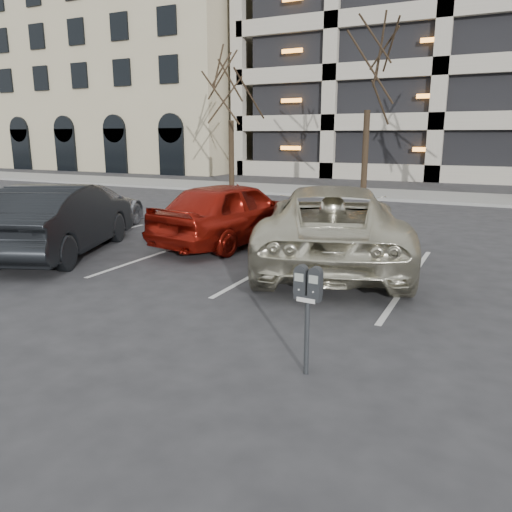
{
  "coord_description": "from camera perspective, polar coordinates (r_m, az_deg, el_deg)",
  "views": [
    {
      "loc": [
        2.8,
        -7.1,
        2.65
      ],
      "look_at": [
        -0.1,
        -1.21,
        1.07
      ],
      "focal_mm": 35.0,
      "sensor_mm": 36.0,
      "label": 1
    }
  ],
  "objects": [
    {
      "name": "office_building",
      "position": [
        48.4,
        -14.25,
        18.87
      ],
      "size": [
        26.0,
        16.2,
        15.0
      ],
      "color": "tan",
      "rests_on": "ground"
    },
    {
      "name": "car_dark",
      "position": [
        12.25,
        -21.36,
        3.94
      ],
      "size": [
        3.41,
        5.19,
        1.62
      ],
      "primitive_type": "imported",
      "rotation": [
        0.0,
        0.0,
        3.52
      ],
      "color": "black",
      "rests_on": "ground"
    },
    {
      "name": "sidewalk",
      "position": [
        23.42,
        19.31,
        6.42
      ],
      "size": [
        80.0,
        4.0,
        0.12
      ],
      "primitive_type": "cube",
      "color": "gray",
      "rests_on": "ground"
    },
    {
      "name": "tree_a",
      "position": [
        26.57,
        -2.92,
        19.7
      ],
      "size": [
        3.36,
        3.36,
        7.64
      ],
      "color": "black",
      "rests_on": "ground"
    },
    {
      "name": "suv_silver",
      "position": [
        10.61,
        8.64,
        3.54
      ],
      "size": [
        4.53,
        6.6,
        1.68
      ],
      "rotation": [
        0.0,
        0.0,
        3.46
      ],
      "color": "beige",
      "rests_on": "ground"
    },
    {
      "name": "parking_meter",
      "position": [
        5.54,
        5.94,
        -4.33
      ],
      "size": [
        0.33,
        0.14,
        1.25
      ],
      "rotation": [
        0.0,
        0.0,
        -0.06
      ],
      "color": "black",
      "rests_on": "ground"
    },
    {
      "name": "stall_lines",
      "position": [
        10.63,
        2.08,
        -0.89
      ],
      "size": [
        16.9,
        5.2,
        0.0
      ],
      "color": "silver",
      "rests_on": "ground"
    },
    {
      "name": "ground",
      "position": [
        8.08,
        4.46,
        -5.67
      ],
      "size": [
        140.0,
        140.0,
        0.0
      ],
      "primitive_type": "plane",
      "color": "#28282B",
      "rests_on": "ground"
    },
    {
      "name": "tree_b",
      "position": [
        24.07,
        12.91,
        21.45
      ],
      "size": [
        3.71,
        3.71,
        8.44
      ],
      "color": "black",
      "rests_on": "ground"
    },
    {
      "name": "car_red",
      "position": [
        12.57,
        -2.73,
        5.03
      ],
      "size": [
        2.63,
        4.93,
        1.6
      ],
      "primitive_type": "imported",
      "rotation": [
        0.0,
        0.0,
        2.98
      ],
      "color": "maroon",
      "rests_on": "ground"
    },
    {
      "name": "car_silver",
      "position": [
        14.8,
        -19.08,
        5.2
      ],
      "size": [
        3.22,
        5.15,
        1.39
      ],
      "primitive_type": "imported",
      "rotation": [
        0.0,
        0.0,
        3.43
      ],
      "color": "#96979D",
      "rests_on": "ground"
    }
  ]
}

